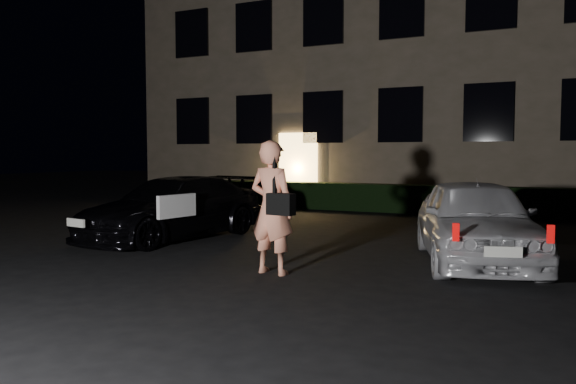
% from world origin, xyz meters
% --- Properties ---
extents(ground, '(80.00, 80.00, 0.00)m').
position_xyz_m(ground, '(0.00, 0.00, 0.00)').
color(ground, black).
rests_on(ground, ground).
extents(building, '(20.00, 8.11, 12.00)m').
position_xyz_m(building, '(-0.00, 14.99, 6.00)').
color(building, brown).
rests_on(building, ground).
extents(hedge, '(15.00, 0.70, 0.85)m').
position_xyz_m(hedge, '(0.00, 10.50, 0.42)').
color(hedge, black).
rests_on(hedge, ground).
extents(sedan, '(2.53, 4.72, 1.30)m').
position_xyz_m(sedan, '(-2.85, 3.14, 0.65)').
color(sedan, black).
rests_on(sedan, ground).
extents(hatch, '(2.79, 4.43, 1.40)m').
position_xyz_m(hatch, '(3.25, 3.11, 0.70)').
color(hatch, silver).
rests_on(hatch, ground).
extents(man, '(0.83, 0.56, 1.98)m').
position_xyz_m(man, '(0.64, 0.94, 0.99)').
color(man, '#FF9874').
rests_on(man, ground).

